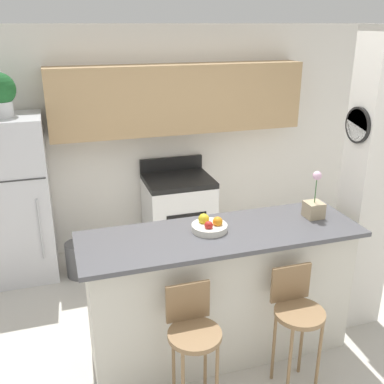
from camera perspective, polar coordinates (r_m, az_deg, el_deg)
The scene contains 11 objects.
ground_plane at distance 3.99m, azimuth 3.40°, elevation -19.25°, with size 14.00×14.00×0.00m, color beige.
wall_back at distance 5.17m, azimuth -3.34°, elevation 8.83°, with size 5.60×0.38×2.55m.
pillar_right at distance 4.03m, azimuth 21.53°, elevation 0.71°, with size 0.38×0.32×2.55m.
counter_bar at distance 3.66m, azimuth 3.59°, elevation -12.69°, with size 2.15×0.69×1.08m.
refrigerator at distance 4.94m, azimuth -21.51°, elevation -0.92°, with size 0.69×0.67×1.72m.
stove_range at distance 5.24m, azimuth -1.71°, elevation -2.86°, with size 0.75×0.65×1.07m.
bar_stool_left at distance 3.12m, azimuth 0.12°, elevation -17.55°, with size 0.36×0.36×0.94m.
bar_stool_right at distance 3.39m, azimuth 13.14°, elevation -14.68°, with size 0.36×0.36×0.94m.
orchid_vase at distance 3.73m, azimuth 15.24°, elevation -1.67°, with size 0.14×0.14×0.39m.
fruit_bowl at distance 3.40m, azimuth 2.23°, elevation -4.33°, with size 0.27×0.27×0.12m.
trash_bin at distance 4.99m, azimuth -14.11°, elevation -8.28°, with size 0.28×0.28×0.38m.
Camera 1 is at (-1.13, -2.84, 2.56)m, focal length 42.00 mm.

